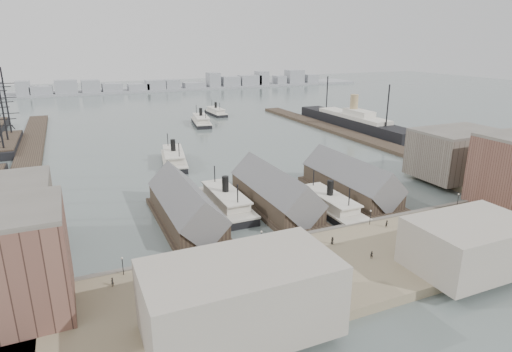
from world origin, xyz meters
name	(u,v)px	position (x,y,z in m)	size (l,w,h in m)	color
ground	(304,231)	(0.00, 0.00, 0.00)	(900.00, 900.00, 0.00)	#4D5A58
quay	(351,264)	(0.00, -20.00, 1.00)	(180.00, 30.00, 2.00)	#7D6F54
seawall	(314,235)	(0.00, -5.20, 1.15)	(180.00, 1.20, 2.30)	#59544C
west_wharf	(28,161)	(-68.00, 100.00, 0.80)	(10.00, 220.00, 1.60)	#2D231C
east_wharf	(349,134)	(78.00, 90.00, 0.80)	(10.00, 180.00, 1.60)	#2D231C
ferry_shed_west	(186,207)	(-26.00, 16.88, 4.64)	(14.00, 42.00, 12.60)	#2D231C
ferry_shed_center	(275,193)	(0.00, 16.88, 4.64)	(14.00, 42.00, 12.60)	#2D231C
ferry_shed_east	(350,182)	(26.00, 16.88, 4.64)	(14.00, 42.00, 12.60)	#2D231C
warehouse_east_back	(457,154)	(68.00, 15.00, 9.50)	(28.00, 20.00, 15.00)	#60564C
street_bldg_center	(470,244)	(20.00, -32.00, 7.00)	(24.00, 16.00, 10.00)	gray
street_bldg_west	(241,297)	(-30.00, -32.00, 8.00)	(30.00, 16.00, 12.00)	gray
lamp_post_far_w	(122,263)	(-45.00, -7.00, 4.71)	(0.44, 0.44, 3.92)	black
lamp_post_near_w	(261,236)	(-15.00, -7.00, 4.71)	(0.44, 0.44, 3.92)	black
lamp_post_near_e	(370,215)	(15.00, -7.00, 4.71)	(0.44, 0.44, 3.92)	black
lamp_post_far_e	(458,198)	(45.00, -7.00, 4.71)	(0.44, 0.44, 3.92)	black
far_shore	(122,88)	(-2.07, 334.14, 3.91)	(500.00, 40.00, 15.72)	gray
ferry_docked_west	(226,201)	(-13.00, 21.96, 2.46)	(8.81, 29.36, 10.49)	black
ferry_docked_east	(329,204)	(13.00, 8.34, 2.31)	(8.29, 27.62, 9.87)	black
ferry_open_near	(174,158)	(-15.55, 74.20, 2.45)	(13.63, 30.32, 10.45)	black
ferry_open_mid	(201,121)	(18.05, 148.76, 2.38)	(12.80, 29.39, 10.15)	black
ferry_open_far	(216,112)	(36.61, 177.42, 2.06)	(8.30, 24.82, 8.77)	black
sailing_ship_mid	(9,143)	(-77.22, 130.00, 2.48)	(8.41, 48.59, 34.58)	black
ocean_steamer	(353,121)	(92.00, 105.92, 3.94)	(12.53, 91.60, 18.32)	black
horse_cart_left	(160,279)	(-38.87, -12.68, 2.76)	(4.58, 1.57, 1.43)	black
horse_cart_center	(330,263)	(-5.91, -20.72, 2.85)	(5.03, 1.91, 1.70)	black
horse_cart_right	(439,231)	(26.46, -18.25, 2.78)	(4.78, 2.67, 1.52)	black
pedestrian_0	(112,282)	(-47.43, -10.34, 2.90)	(0.65, 0.48, 1.79)	black
pedestrian_1	(193,294)	(-34.61, -20.27, 2.91)	(0.89, 0.69, 1.82)	black
pedestrian_2	(202,263)	(-29.84, -10.36, 2.83)	(1.07, 0.62, 1.66)	black
pedestrian_3	(324,279)	(-10.29, -25.39, 2.81)	(0.95, 0.40, 1.63)	black
pedestrian_4	(332,241)	(0.31, -12.33, 2.88)	(0.86, 0.56, 1.77)	black
pedestrian_5	(372,255)	(4.20, -21.38, 2.84)	(0.61, 0.45, 1.68)	black
pedestrian_6	(387,224)	(17.91, -9.95, 2.89)	(0.86, 0.67, 1.78)	black
pedestrian_7	(481,234)	(34.20, -23.59, 2.89)	(1.15, 0.66, 1.79)	black
pedestrian_8	(455,215)	(38.26, -12.44, 2.81)	(0.95, 0.40, 1.62)	black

